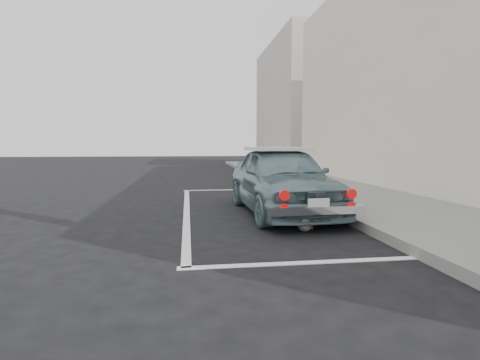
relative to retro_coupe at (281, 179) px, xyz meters
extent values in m
plane|color=black|center=(-0.97, -2.65, -0.68)|extent=(80.00, 80.00, 0.00)
cube|color=slate|center=(2.23, -0.65, -0.60)|extent=(2.80, 40.00, 0.15)
cube|color=black|center=(3.69, 1.35, 0.72)|extent=(0.10, 16.00, 2.40)
cube|color=red|center=(3.69, 2.55, 3.92)|extent=(0.10, 2.00, 1.60)
cube|color=white|center=(3.69, 4.95, 3.92)|extent=(0.10, 2.00, 1.60)
cube|color=#F85B16|center=(3.69, 7.35, 3.92)|extent=(0.10, 2.00, 1.60)
cube|color=#B6AFA5|center=(5.38, 17.35, 3.32)|extent=(3.50, 10.00, 8.00)
cube|color=silver|center=(-0.47, -3.15, -0.67)|extent=(3.00, 0.12, 0.01)
cube|color=silver|center=(-0.47, 3.85, -0.67)|extent=(3.00, 0.12, 0.01)
cube|color=silver|center=(-1.87, 0.35, -0.67)|extent=(0.12, 7.00, 0.01)
imported|color=slate|center=(0.00, 0.00, -0.01)|extent=(1.71, 3.98, 1.34)
cube|color=white|center=(-0.01, 0.39, 0.59)|extent=(1.16, 1.53, 0.07)
cube|color=silver|center=(0.06, -1.91, -0.30)|extent=(1.51, 0.17, 0.12)
cube|color=white|center=(0.07, -1.96, -0.20)|extent=(0.33, 0.03, 0.17)
cylinder|color=red|center=(-0.46, -1.96, -0.06)|extent=(0.15, 0.04, 0.15)
cylinder|color=red|center=(0.59, -1.93, -0.06)|extent=(0.15, 0.04, 0.15)
cylinder|color=red|center=(-0.46, -1.96, -0.24)|extent=(0.12, 0.04, 0.12)
cylinder|color=red|center=(0.59, -1.93, -0.24)|extent=(0.12, 0.04, 0.12)
ellipsoid|color=#6C5C52|center=(-0.03, -1.64, -0.55)|extent=(0.36, 0.44, 0.23)
sphere|color=#6C5C52|center=(-0.09, -1.80, -0.47)|extent=(0.15, 0.15, 0.15)
cone|color=#6C5C52|center=(-0.13, -1.78, -0.40)|extent=(0.05, 0.05, 0.06)
cone|color=#6C5C52|center=(-0.06, -1.81, -0.40)|extent=(0.05, 0.05, 0.06)
cylinder|color=#6C5C52|center=(0.09, -1.48, -0.63)|extent=(0.04, 0.25, 0.03)
camera|label=1|loc=(-1.84, -7.17, 0.67)|focal=28.00mm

